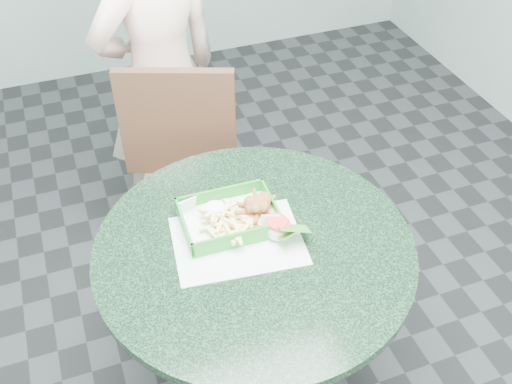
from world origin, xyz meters
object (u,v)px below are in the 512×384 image
object	(u,v)px
cafe_table	(254,288)
diner_person	(161,76)
dining_chair	(189,175)
food_basket	(230,225)
crab_sandwich	(258,211)
sauce_ramekin	(215,215)

from	to	relation	value
cafe_table	diner_person	xyz separation A→B (m)	(-0.03, 0.99, 0.20)
dining_chair	diner_person	distance (m)	0.42
dining_chair	food_basket	distance (m)	0.59
cafe_table	diner_person	size ratio (longest dim) A/B	0.59
cafe_table	dining_chair	world-z (taller)	dining_chair
food_basket	crab_sandwich	world-z (taller)	crab_sandwich
diner_person	crab_sandwich	distance (m)	0.90
food_basket	diner_person	bearing A→B (deg)	89.48
dining_chair	diner_person	xyz separation A→B (m)	(0.00, 0.34, 0.24)
diner_person	food_basket	bearing A→B (deg)	72.15
food_basket	crab_sandwich	distance (m)	0.09
cafe_table	crab_sandwich	world-z (taller)	crab_sandwich
dining_chair	crab_sandwich	world-z (taller)	dining_chair
dining_chair	diner_person	world-z (taller)	diner_person
diner_person	sauce_ramekin	bearing A→B (deg)	69.73
diner_person	crab_sandwich	world-z (taller)	diner_person
food_basket	crab_sandwich	bearing A→B (deg)	-4.21
cafe_table	food_basket	world-z (taller)	food_basket
dining_chair	food_basket	size ratio (longest dim) A/B	3.37
cafe_table	sauce_ramekin	xyz separation A→B (m)	(-0.08, 0.13, 0.22)
cafe_table	dining_chair	size ratio (longest dim) A/B	0.99
cafe_table	food_basket	size ratio (longest dim) A/B	3.33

